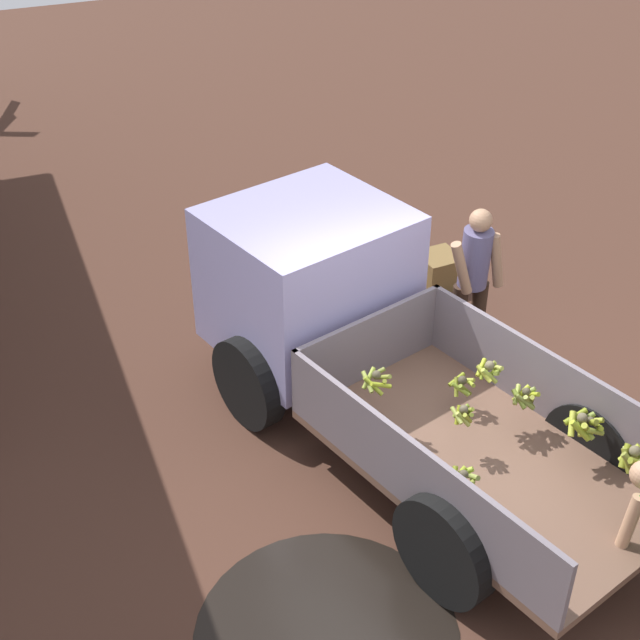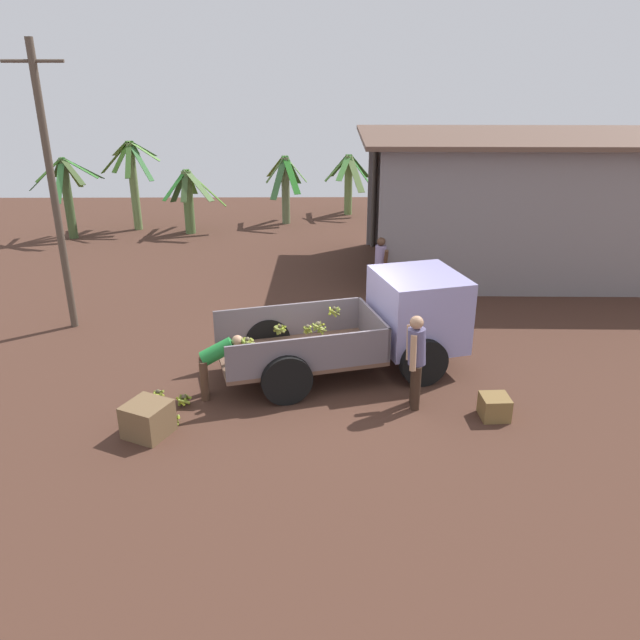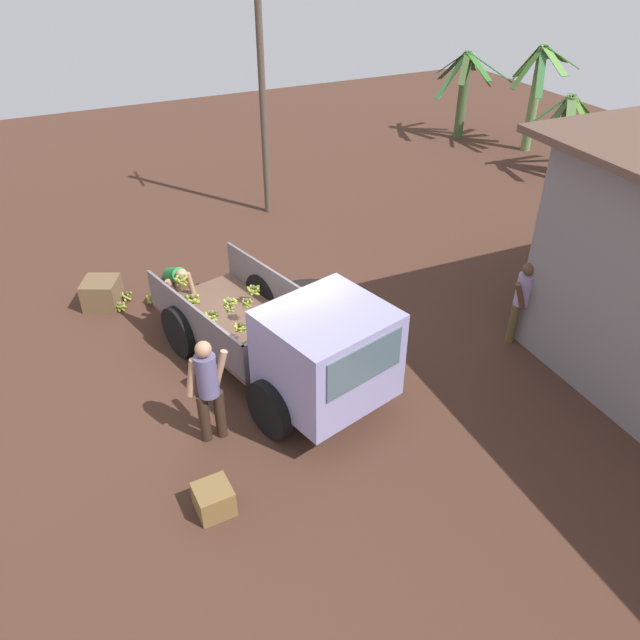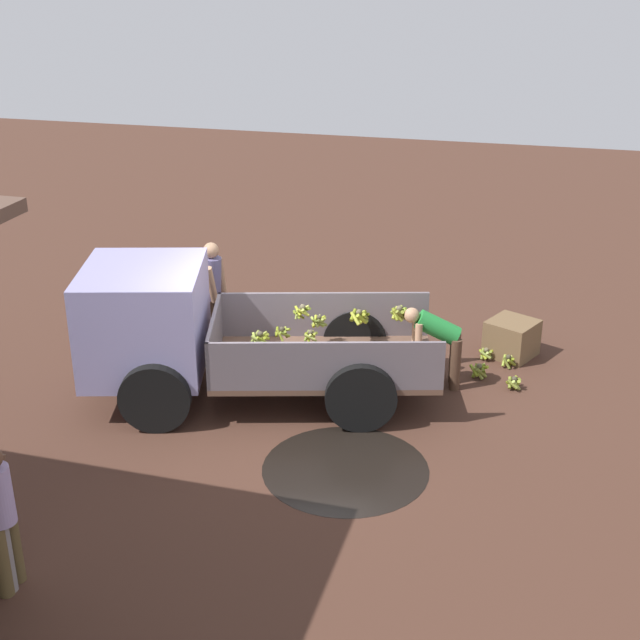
{
  "view_description": "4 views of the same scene",
  "coord_description": "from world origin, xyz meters",
  "px_view_note": "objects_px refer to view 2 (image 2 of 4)",
  "views": [
    {
      "loc": [
        -5.26,
        3.33,
        5.76
      ],
      "look_at": [
        0.98,
        0.62,
        1.2
      ],
      "focal_mm": 50.0,
      "sensor_mm": 36.0,
      "label": 1
    },
    {
      "loc": [
        -0.34,
        -11.13,
        5.68
      ],
      "look_at": [
        -0.24,
        -0.45,
        1.32
      ],
      "focal_mm": 35.0,
      "sensor_mm": 36.0,
      "label": 2
    },
    {
      "loc": [
        8.36,
        -2.83,
        6.76
      ],
      "look_at": [
        0.92,
        0.7,
        1.23
      ],
      "focal_mm": 35.0,
      "sensor_mm": 36.0,
      "label": 3
    },
    {
      "loc": [
        -3.33,
        10.59,
        5.9
      ],
      "look_at": [
        -0.55,
        -0.31,
        1.11
      ],
      "focal_mm": 50.0,
      "sensor_mm": 36.0,
      "label": 4
    }
  ],
  "objects_px": {
    "banana_bunch_on_ground_0": "(156,414)",
    "banana_bunch_on_ground_3": "(173,420)",
    "person_foreground_visitor": "(416,357)",
    "wooden_crate_0": "(148,419)",
    "cargo_truck": "(393,319)",
    "banana_bunch_on_ground_2": "(158,394)",
    "utility_pole": "(53,189)",
    "banana_bunch_on_ground_1": "(184,400)",
    "person_worker_loading": "(217,360)",
    "person_bystander_near_shed": "(381,264)",
    "wooden_crate_1": "(494,407)"
  },
  "relations": [
    {
      "from": "banana_bunch_on_ground_1",
      "to": "banana_bunch_on_ground_3",
      "type": "bearing_deg",
      "value": -94.71
    },
    {
      "from": "cargo_truck",
      "to": "banana_bunch_on_ground_2",
      "type": "xyz_separation_m",
      "value": [
        -4.43,
        -1.36,
        -0.91
      ]
    },
    {
      "from": "cargo_truck",
      "to": "banana_bunch_on_ground_0",
      "type": "height_order",
      "value": "cargo_truck"
    },
    {
      "from": "utility_pole",
      "to": "banana_bunch_on_ground_0",
      "type": "bearing_deg",
      "value": -55.5
    },
    {
      "from": "person_foreground_visitor",
      "to": "wooden_crate_0",
      "type": "height_order",
      "value": "person_foreground_visitor"
    },
    {
      "from": "person_worker_loading",
      "to": "banana_bunch_on_ground_2",
      "type": "height_order",
      "value": "person_worker_loading"
    },
    {
      "from": "utility_pole",
      "to": "wooden_crate_1",
      "type": "height_order",
      "value": "utility_pole"
    },
    {
      "from": "utility_pole",
      "to": "banana_bunch_on_ground_0",
      "type": "relative_size",
      "value": 28.32
    },
    {
      "from": "banana_bunch_on_ground_1",
      "to": "cargo_truck",
      "type": "bearing_deg",
      "value": 22.23
    },
    {
      "from": "person_worker_loading",
      "to": "banana_bunch_on_ground_0",
      "type": "height_order",
      "value": "person_worker_loading"
    },
    {
      "from": "person_foreground_visitor",
      "to": "banana_bunch_on_ground_0",
      "type": "relative_size",
      "value": 7.92
    },
    {
      "from": "banana_bunch_on_ground_3",
      "to": "utility_pole",
      "type": "bearing_deg",
      "value": 126.32
    },
    {
      "from": "cargo_truck",
      "to": "utility_pole",
      "type": "relative_size",
      "value": 0.81
    },
    {
      "from": "person_foreground_visitor",
      "to": "wooden_crate_1",
      "type": "bearing_deg",
      "value": 167.06
    },
    {
      "from": "banana_bunch_on_ground_1",
      "to": "banana_bunch_on_ground_0",
      "type": "bearing_deg",
      "value": -130.56
    },
    {
      "from": "banana_bunch_on_ground_2",
      "to": "banana_bunch_on_ground_0",
      "type": "bearing_deg",
      "value": -80.14
    },
    {
      "from": "person_worker_loading",
      "to": "person_bystander_near_shed",
      "type": "height_order",
      "value": "person_bystander_near_shed"
    },
    {
      "from": "utility_pole",
      "to": "cargo_truck",
      "type": "bearing_deg",
      "value": -16.75
    },
    {
      "from": "person_bystander_near_shed",
      "to": "banana_bunch_on_ground_0",
      "type": "height_order",
      "value": "person_bystander_near_shed"
    },
    {
      "from": "banana_bunch_on_ground_0",
      "to": "wooden_crate_0",
      "type": "height_order",
      "value": "wooden_crate_0"
    },
    {
      "from": "person_foreground_visitor",
      "to": "banana_bunch_on_ground_1",
      "type": "relative_size",
      "value": 5.9
    },
    {
      "from": "person_worker_loading",
      "to": "banana_bunch_on_ground_2",
      "type": "bearing_deg",
      "value": 177.3
    },
    {
      "from": "banana_bunch_on_ground_0",
      "to": "banana_bunch_on_ground_3",
      "type": "bearing_deg",
      "value": -29.02
    },
    {
      "from": "banana_bunch_on_ground_0",
      "to": "wooden_crate_1",
      "type": "relative_size",
      "value": 0.46
    },
    {
      "from": "banana_bunch_on_ground_0",
      "to": "banana_bunch_on_ground_3",
      "type": "distance_m",
      "value": 0.39
    },
    {
      "from": "utility_pole",
      "to": "banana_bunch_on_ground_3",
      "type": "height_order",
      "value": "utility_pole"
    },
    {
      "from": "wooden_crate_1",
      "to": "cargo_truck",
      "type": "bearing_deg",
      "value": 127.51
    },
    {
      "from": "cargo_truck",
      "to": "banana_bunch_on_ground_3",
      "type": "xyz_separation_m",
      "value": [
        -3.96,
        -2.25,
        -0.91
      ]
    },
    {
      "from": "banana_bunch_on_ground_3",
      "to": "person_worker_loading",
      "type": "bearing_deg",
      "value": 58.64
    },
    {
      "from": "person_foreground_visitor",
      "to": "person_bystander_near_shed",
      "type": "xyz_separation_m",
      "value": [
        -0.03,
        5.8,
        -0.08
      ]
    },
    {
      "from": "person_worker_loading",
      "to": "person_bystander_near_shed",
      "type": "xyz_separation_m",
      "value": [
        3.51,
        5.4,
        0.16
      ]
    },
    {
      "from": "person_foreground_visitor",
      "to": "banana_bunch_on_ground_1",
      "type": "height_order",
      "value": "person_foreground_visitor"
    },
    {
      "from": "banana_bunch_on_ground_0",
      "to": "banana_bunch_on_ground_1",
      "type": "relative_size",
      "value": 0.74
    },
    {
      "from": "cargo_truck",
      "to": "person_bystander_near_shed",
      "type": "distance_m",
      "value": 4.19
    },
    {
      "from": "person_foreground_visitor",
      "to": "person_bystander_near_shed",
      "type": "bearing_deg",
      "value": -85.62
    },
    {
      "from": "person_worker_loading",
      "to": "person_foreground_visitor",
      "type": "bearing_deg",
      "value": -16.4
    },
    {
      "from": "utility_pole",
      "to": "wooden_crate_0",
      "type": "height_order",
      "value": "utility_pole"
    },
    {
      "from": "person_worker_loading",
      "to": "person_bystander_near_shed",
      "type": "relative_size",
      "value": 0.74
    },
    {
      "from": "person_foreground_visitor",
      "to": "banana_bunch_on_ground_2",
      "type": "xyz_separation_m",
      "value": [
        -4.63,
        0.26,
        -0.86
      ]
    },
    {
      "from": "cargo_truck",
      "to": "banana_bunch_on_ground_2",
      "type": "relative_size",
      "value": 20.13
    },
    {
      "from": "banana_bunch_on_ground_0",
      "to": "wooden_crate_1",
      "type": "xyz_separation_m",
      "value": [
        5.86,
        0.03,
        0.09
      ]
    },
    {
      "from": "banana_bunch_on_ground_1",
      "to": "wooden_crate_1",
      "type": "relative_size",
      "value": 0.62
    },
    {
      "from": "wooden_crate_0",
      "to": "banana_bunch_on_ground_1",
      "type": "bearing_deg",
      "value": 66.11
    },
    {
      "from": "utility_pole",
      "to": "person_bystander_near_shed",
      "type": "relative_size",
      "value": 3.9
    },
    {
      "from": "cargo_truck",
      "to": "utility_pole",
      "type": "distance_m",
      "value": 7.84
    },
    {
      "from": "utility_pole",
      "to": "banana_bunch_on_ground_1",
      "type": "bearing_deg",
      "value": -48.77
    },
    {
      "from": "person_foreground_visitor",
      "to": "cargo_truck",
      "type": "bearing_deg",
      "value": -78.58
    },
    {
      "from": "banana_bunch_on_ground_2",
      "to": "wooden_crate_0",
      "type": "height_order",
      "value": "wooden_crate_0"
    },
    {
      "from": "person_worker_loading",
      "to": "wooden_crate_0",
      "type": "distance_m",
      "value": 1.68
    },
    {
      "from": "banana_bunch_on_ground_1",
      "to": "banana_bunch_on_ground_3",
      "type": "xyz_separation_m",
      "value": [
        -0.05,
        -0.65,
        -0.02
      ]
    }
  ]
}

